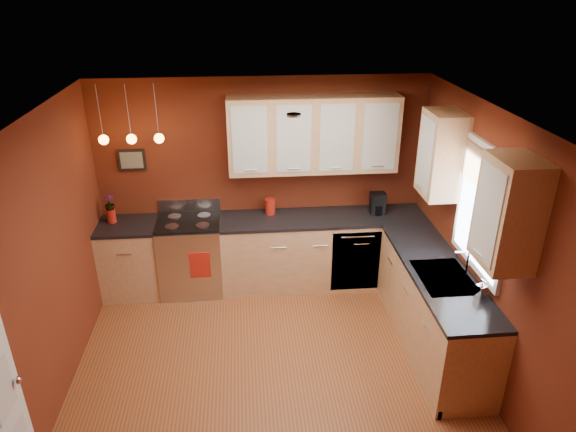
{
  "coord_description": "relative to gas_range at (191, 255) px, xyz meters",
  "views": [
    {
      "loc": [
        -0.23,
        -3.87,
        3.63
      ],
      "look_at": [
        0.22,
        1.0,
        1.34
      ],
      "focal_mm": 32.0,
      "sensor_mm": 36.0,
      "label": 1
    }
  ],
  "objects": [
    {
      "name": "floor",
      "position": [
        0.92,
        -1.8,
        -0.48
      ],
      "size": [
        4.2,
        4.2,
        0.0
      ],
      "primitive_type": "plane",
      "color": "#9B582D",
      "rests_on": "ground"
    },
    {
      "name": "ceiling",
      "position": [
        0.92,
        -1.8,
        2.12
      ],
      "size": [
        4.0,
        4.2,
        0.02
      ],
      "primitive_type": "cube",
      "color": "silver",
      "rests_on": "wall_back"
    },
    {
      "name": "wall_back",
      "position": [
        0.92,
        0.3,
        0.82
      ],
      "size": [
        4.0,
        0.02,
        2.6
      ],
      "primitive_type": "cube",
      "color": "maroon",
      "rests_on": "floor"
    },
    {
      "name": "wall_left",
      "position": [
        -1.08,
        -1.8,
        0.82
      ],
      "size": [
        0.02,
        4.2,
        2.6
      ],
      "primitive_type": "cube",
      "color": "maroon",
      "rests_on": "floor"
    },
    {
      "name": "wall_right",
      "position": [
        2.92,
        -1.8,
        0.82
      ],
      "size": [
        0.02,
        4.2,
        2.6
      ],
      "primitive_type": "cube",
      "color": "maroon",
      "rests_on": "floor"
    },
    {
      "name": "base_cabinets_back_left",
      "position": [
        -0.73,
        -0.0,
        -0.03
      ],
      "size": [
        0.7,
        0.6,
        0.9
      ],
      "primitive_type": "cube",
      "color": "#DFA777",
      "rests_on": "floor"
    },
    {
      "name": "base_cabinets_back_right",
      "position": [
        1.65,
        -0.0,
        -0.03
      ],
      "size": [
        2.54,
        0.6,
        0.9
      ],
      "primitive_type": "cube",
      "color": "#DFA777",
      "rests_on": "floor"
    },
    {
      "name": "base_cabinets_right",
      "position": [
        2.62,
        -1.35,
        -0.03
      ],
      "size": [
        0.6,
        2.1,
        0.9
      ],
      "primitive_type": "cube",
      "color": "#DFA777",
      "rests_on": "floor"
    },
    {
      "name": "counter_back_left",
      "position": [
        -0.73,
        -0.0,
        0.44
      ],
      "size": [
        0.7,
        0.62,
        0.04
      ],
      "primitive_type": "cube",
      "color": "black",
      "rests_on": "base_cabinets_back_left"
    },
    {
      "name": "counter_back_right",
      "position": [
        1.65,
        -0.0,
        0.44
      ],
      "size": [
        2.54,
        0.62,
        0.04
      ],
      "primitive_type": "cube",
      "color": "black",
      "rests_on": "base_cabinets_back_right"
    },
    {
      "name": "counter_right",
      "position": [
        2.62,
        -1.35,
        0.44
      ],
      "size": [
        0.62,
        2.1,
        0.04
      ],
      "primitive_type": "cube",
      "color": "black",
      "rests_on": "base_cabinets_right"
    },
    {
      "name": "gas_range",
      "position": [
        0.0,
        0.0,
        0.0
      ],
      "size": [
        0.76,
        0.64,
        1.11
      ],
      "color": "#B9B9BE",
      "rests_on": "floor"
    },
    {
      "name": "dishwasher_front",
      "position": [
        2.02,
        -0.29,
        -0.03
      ],
      "size": [
        0.6,
        0.02,
        0.8
      ],
      "primitive_type": "cube",
      "color": "#B9B9BE",
      "rests_on": "base_cabinets_back_right"
    },
    {
      "name": "sink",
      "position": [
        2.62,
        -1.5,
        0.43
      ],
      "size": [
        0.5,
        0.7,
        0.33
      ],
      "color": "#939298",
      "rests_on": "counter_right"
    },
    {
      "name": "window",
      "position": [
        2.89,
        -1.5,
        1.21
      ],
      "size": [
        0.06,
        1.02,
        1.22
      ],
      "color": "white",
      "rests_on": "wall_right"
    },
    {
      "name": "upper_cabinets_back",
      "position": [
        1.52,
        0.12,
        1.47
      ],
      "size": [
        2.0,
        0.35,
        0.9
      ],
      "primitive_type": "cube",
      "color": "#DFA777",
      "rests_on": "wall_back"
    },
    {
      "name": "upper_cabinets_right",
      "position": [
        2.75,
        -1.48,
        1.47
      ],
      "size": [
        0.35,
        1.95,
        0.9
      ],
      "primitive_type": "cube",
      "color": "#DFA777",
      "rests_on": "wall_right"
    },
    {
      "name": "wall_picture",
      "position": [
        -0.63,
        0.28,
        1.17
      ],
      "size": [
        0.32,
        0.03,
        0.26
      ],
      "primitive_type": "cube",
      "color": "black",
      "rests_on": "wall_back"
    },
    {
      "name": "pendant_lights",
      "position": [
        -0.53,
        -0.05,
        1.53
      ],
      "size": [
        0.71,
        0.11,
        0.66
      ],
      "color": "#939298",
      "rests_on": "ceiling"
    },
    {
      "name": "red_canister",
      "position": [
        1.0,
        0.14,
        0.56
      ],
      "size": [
        0.13,
        0.13,
        0.2
      ],
      "color": "#B51F13",
      "rests_on": "counter_back_right"
    },
    {
      "name": "red_vase",
      "position": [
        -0.91,
        0.07,
        0.54
      ],
      "size": [
        0.1,
        0.1,
        0.17
      ],
      "primitive_type": "cylinder",
      "color": "#B51F13",
      "rests_on": "counter_back_left"
    },
    {
      "name": "flowers",
      "position": [
        -0.91,
        0.07,
        0.71
      ],
      "size": [
        0.15,
        0.15,
        0.2
      ],
      "primitive_type": "imported",
      "rotation": [
        0.0,
        0.0,
        0.42
      ],
      "color": "#B51F13",
      "rests_on": "red_vase"
    },
    {
      "name": "coffee_maker",
      "position": [
        2.33,
        0.04,
        0.58
      ],
      "size": [
        0.19,
        0.18,
        0.27
      ],
      "rotation": [
        0.0,
        0.0,
        0.01
      ],
      "color": "black",
      "rests_on": "counter_back_right"
    },
    {
      "name": "soap_pump",
      "position": [
        2.82,
        -1.87,
        0.55
      ],
      "size": [
        0.11,
        0.11,
        0.19
      ],
      "primitive_type": "imported",
      "rotation": [
        0.0,
        0.0,
        0.33
      ],
      "color": "silver",
      "rests_on": "counter_right"
    },
    {
      "name": "dish_towel",
      "position": [
        0.13,
        -0.33,
        0.04
      ],
      "size": [
        0.25,
        0.02,
        0.34
      ],
      "primitive_type": "cube",
      "color": "#B51F13",
      "rests_on": "gas_range"
    }
  ]
}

